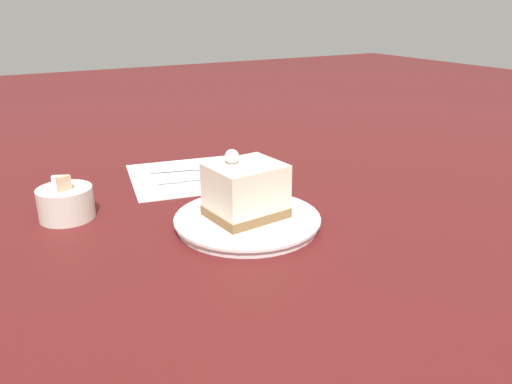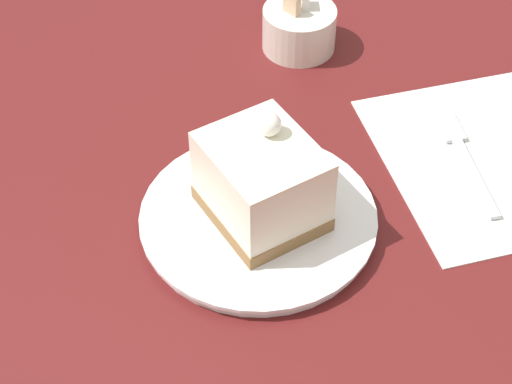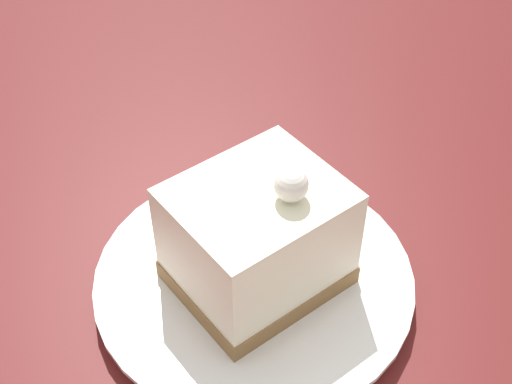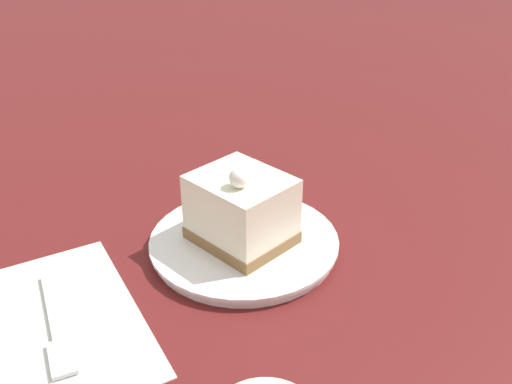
# 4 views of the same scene
# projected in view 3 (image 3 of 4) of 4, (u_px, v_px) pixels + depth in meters

# --- Properties ---
(ground_plane) EXTENTS (4.00, 4.00, 0.00)m
(ground_plane) POSITION_uv_depth(u_px,v_px,m) (210.00, 276.00, 0.50)
(ground_plane) COLOR #5B1919
(plate) EXTENTS (0.22, 0.22, 0.01)m
(plate) POSITION_uv_depth(u_px,v_px,m) (254.00, 280.00, 0.49)
(plate) COLOR white
(plate) RESTS_ON ground_plane
(cake_slice) EXTENTS (0.10, 0.11, 0.10)m
(cake_slice) POSITION_uv_depth(u_px,v_px,m) (258.00, 238.00, 0.45)
(cake_slice) COLOR olive
(cake_slice) RESTS_ON plate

